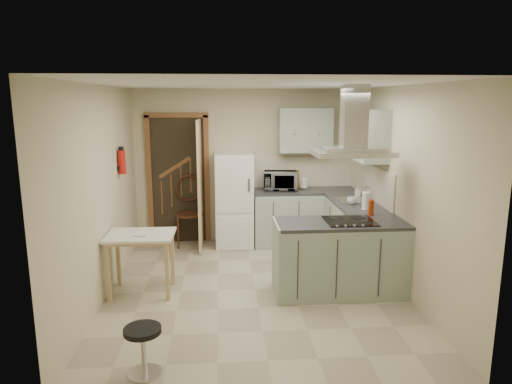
{
  "coord_description": "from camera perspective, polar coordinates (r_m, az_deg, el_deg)",
  "views": [
    {
      "loc": [
        -0.4,
        -5.34,
        2.33
      ],
      "look_at": [
        0.05,
        0.45,
        1.15
      ],
      "focal_mm": 32.0,
      "sensor_mm": 36.0,
      "label": 1
    }
  ],
  "objects": [
    {
      "name": "book",
      "position": [
        5.64,
        -14.92,
        -4.73
      ],
      "size": [
        0.16,
        0.21,
        0.09
      ],
      "primitive_type": "imported",
      "rotation": [
        0.0,
        0.0,
        -0.05
      ],
      "color": "maroon",
      "rests_on": "drop_leaf_table"
    },
    {
      "name": "left_wall",
      "position": [
        5.63,
        -18.74,
        -0.19
      ],
      "size": [
        0.0,
        4.2,
        4.2
      ],
      "primitive_type": "plane",
      "rotation": [
        1.57,
        0.0,
        1.57
      ],
      "color": "beige",
      "rests_on": "floor"
    },
    {
      "name": "ceiling",
      "position": [
        5.36,
        -0.15,
        13.3
      ],
      "size": [
        4.2,
        4.2,
        0.0
      ],
      "primitive_type": "plane",
      "rotation": [
        3.14,
        0.0,
        0.0
      ],
      "color": "silver",
      "rests_on": "back_wall"
    },
    {
      "name": "microwave",
      "position": [
        7.37,
        3.08,
        1.43
      ],
      "size": [
        0.56,
        0.41,
        0.29
      ],
      "primitive_type": "imported",
      "rotation": [
        0.0,
        0.0,
        -0.1
      ],
      "color": "black",
      "rests_on": "counter_back"
    },
    {
      "name": "soap_bottle",
      "position": [
        7.0,
        12.59,
        0.08
      ],
      "size": [
        0.08,
        0.08,
        0.16
      ],
      "primitive_type": "imported",
      "rotation": [
        0.0,
        0.0,
        -0.1
      ],
      "color": "#B8B9C5",
      "rests_on": "counter_right"
    },
    {
      "name": "paper_towel",
      "position": [
        6.18,
        13.56,
        -1.04
      ],
      "size": [
        0.12,
        0.12,
        0.25
      ],
      "primitive_type": "cylinder",
      "rotation": [
        0.0,
        0.0,
        -0.28
      ],
      "color": "white",
      "rests_on": "counter_right"
    },
    {
      "name": "cereal_box",
      "position": [
        7.47,
        5.0,
        1.54
      ],
      "size": [
        0.13,
        0.21,
        0.29
      ],
      "primitive_type": "cube",
      "rotation": [
        0.0,
        0.0,
        -0.28
      ],
      "color": "#BF8316",
      "rests_on": "counter_back"
    },
    {
      "name": "stool",
      "position": [
        4.25,
        -13.89,
        -18.69
      ],
      "size": [
        0.41,
        0.41,
        0.43
      ],
      "primitive_type": "cylinder",
      "rotation": [
        0.0,
        0.0,
        0.35
      ],
      "color": "black",
      "rests_on": "floor"
    },
    {
      "name": "counter_right",
      "position": [
        7.0,
        11.54,
        -4.35
      ],
      "size": [
        0.6,
        1.95,
        0.9
      ],
      "primitive_type": "cube",
      "color": "#9EB2A0",
      "rests_on": "floor"
    },
    {
      "name": "fridge",
      "position": [
        7.32,
        -2.75,
        -1.01
      ],
      "size": [
        0.6,
        0.6,
        1.5
      ],
      "primitive_type": "cube",
      "color": "white",
      "rests_on": "floor"
    },
    {
      "name": "splashback",
      "position": [
        7.65,
        5.89,
        2.53
      ],
      "size": [
        1.68,
        0.02,
        0.5
      ],
      "primitive_type": "cube",
      "color": "beige",
      "rests_on": "counter_back"
    },
    {
      "name": "cup",
      "position": [
        6.47,
        11.89,
        -1.07
      ],
      "size": [
        0.16,
        0.16,
        0.1
      ],
      "primitive_type": "imported",
      "rotation": [
        0.0,
        0.0,
        0.3
      ],
      "color": "silver",
      "rests_on": "counter_right"
    },
    {
      "name": "kettle",
      "position": [
        7.47,
        6.01,
        1.12
      ],
      "size": [
        0.17,
        0.17,
        0.19
      ],
      "primitive_type": "cylinder",
      "rotation": [
        0.0,
        0.0,
        0.38
      ],
      "color": "white",
      "rests_on": "counter_back"
    },
    {
      "name": "hob",
      "position": [
        5.57,
        11.65,
        -3.58
      ],
      "size": [
        0.58,
        0.5,
        0.01
      ],
      "primitive_type": "cube",
      "color": "black",
      "rests_on": "peninsula"
    },
    {
      "name": "wall_cabinet_right",
      "position": [
        6.53,
        13.75,
        6.94
      ],
      "size": [
        0.35,
        0.9,
        0.7
      ],
      "primitive_type": "cube",
      "color": "#9EB2A0",
      "rests_on": "right_wall"
    },
    {
      "name": "drop_leaf_table",
      "position": [
        5.78,
        -14.09,
        -8.67
      ],
      "size": [
        0.81,
        0.62,
        0.75
      ],
      "primitive_type": "cube",
      "rotation": [
        0.0,
        0.0,
        -0.02
      ],
      "color": "tan",
      "rests_on": "floor"
    },
    {
      "name": "floor",
      "position": [
        5.84,
        -0.13,
        -12.02
      ],
      "size": [
        4.2,
        4.2,
        0.0
      ],
      "primitive_type": "plane",
      "color": "#B3AA8B",
      "rests_on": "ground"
    },
    {
      "name": "fire_extinguisher",
      "position": [
        6.44,
        -16.43,
        3.6
      ],
      "size": [
        0.1,
        0.1,
        0.32
      ],
      "primitive_type": "cylinder",
      "color": "#B2140F",
      "rests_on": "left_wall"
    },
    {
      "name": "back_wall",
      "position": [
        7.53,
        -1.33,
        3.22
      ],
      "size": [
        3.6,
        0.0,
        3.6
      ],
      "primitive_type": "plane",
      "rotation": [
        1.57,
        0.0,
        0.0
      ],
      "color": "beige",
      "rests_on": "floor"
    },
    {
      "name": "sink",
      "position": [
        6.73,
        12.1,
        -1.02
      ],
      "size": [
        0.45,
        0.4,
        0.01
      ],
      "primitive_type": "cube",
      "color": "silver",
      "rests_on": "counter_right"
    },
    {
      "name": "wall_cabinet_back",
      "position": [
        7.41,
        6.15,
        7.69
      ],
      "size": [
        0.85,
        0.35,
        0.7
      ],
      "primitive_type": "cube",
      "color": "#9EB2A0",
      "rests_on": "back_wall"
    },
    {
      "name": "counter_back",
      "position": [
        7.46,
        3.9,
        -3.15
      ],
      "size": [
        1.08,
        0.6,
        0.9
      ],
      "primitive_type": "cube",
      "color": "#9EB2A0",
      "rests_on": "floor"
    },
    {
      "name": "right_wall",
      "position": [
        5.88,
        17.64,
        0.35
      ],
      "size": [
        0.0,
        4.2,
        4.2
      ],
      "primitive_type": "plane",
      "rotation": [
        1.57,
        0.0,
        -1.57
      ],
      "color": "beige",
      "rests_on": "floor"
    },
    {
      "name": "bentwood_chair",
      "position": [
        7.45,
        -8.38,
        -2.78
      ],
      "size": [
        0.51,
        0.51,
        1.03
      ],
      "primitive_type": "cube",
      "rotation": [
        0.0,
        0.0,
        0.12
      ],
      "color": "#462817",
      "rests_on": "floor"
    },
    {
      "name": "extractor_hood",
      "position": [
        5.42,
        12.0,
        4.77
      ],
      "size": [
        0.9,
        0.55,
        0.1
      ],
      "primitive_type": "cube",
      "color": "silver",
      "rests_on": "ceiling"
    },
    {
      "name": "red_bottle",
      "position": [
        5.9,
        14.19,
        -1.9
      ],
      "size": [
        0.08,
        0.08,
        0.2
      ],
      "primitive_type": "cylinder",
      "rotation": [
        0.0,
        0.0,
        -0.21
      ],
      "color": "#B1390F",
      "rests_on": "peninsula"
    },
    {
      "name": "doorway",
      "position": [
        7.55,
        -9.68,
        1.55
      ],
      "size": [
        1.1,
        0.12,
        2.1
      ],
      "primitive_type": "cube",
      "color": "brown",
      "rests_on": "floor"
    },
    {
      "name": "peninsula",
      "position": [
        5.67,
        10.49,
        -8.06
      ],
      "size": [
        1.55,
        0.65,
        0.9
      ],
      "primitive_type": "cube",
      "color": "#9EB2A0",
      "rests_on": "floor"
    }
  ]
}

